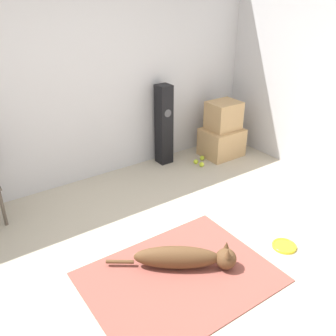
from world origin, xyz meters
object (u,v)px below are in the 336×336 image
Objects in this scene: frisbee at (284,246)px; floor_speaker at (164,125)px; dog at (186,258)px; tennis_ball_by_boxes at (202,158)px; cardboard_box_upper at (224,116)px; cardboard_box_lower at (222,142)px; tennis_ball_loose_on_carpet at (202,164)px; tennis_ball_near_speaker at (196,162)px.

frisbee is 2.26m from floor_speaker.
dog is 2.23m from tennis_ball_by_boxes.
cardboard_box_lower is at bearing -140.81° from cardboard_box_upper.
frisbee is 3.49× the size of tennis_ball_by_boxes.
floor_speaker is at bearing 127.87° from tennis_ball_loose_on_carpet.
tennis_ball_near_speaker is at bearing -175.18° from cardboard_box_upper.
cardboard_box_upper is (0.02, 0.01, 0.39)m from cardboard_box_lower.
dog is at bearing -139.18° from cardboard_box_lower.
tennis_ball_by_boxes is (1.52, 1.62, -0.08)m from dog.
tennis_ball_by_boxes is 1.00× the size of tennis_ball_loose_on_carpet.
floor_speaker is 0.74m from tennis_ball_by_boxes.
cardboard_box_upper is at bearing 64.32° from frisbee.
dog reaches higher than tennis_ball_near_speaker.
cardboard_box_lower is at bearing -2.62° from tennis_ball_by_boxes.
cardboard_box_upper is 0.87m from floor_speaker.
floor_speaker is at bearing 161.92° from cardboard_box_upper.
cardboard_box_lower is at bearing 16.72° from tennis_ball_loose_on_carpet.
cardboard_box_upper is at bearing -0.33° from tennis_ball_by_boxes.
floor_speaker is (0.11, 2.20, 0.53)m from frisbee.
tennis_ball_by_boxes and tennis_ball_near_speaker have the same top height.
tennis_ball_by_boxes and tennis_ball_loose_on_carpet have the same top height.
floor_speaker reaches higher than cardboard_box_upper.
frisbee is 0.21× the size of floor_speaker.
tennis_ball_near_speaker is 1.00× the size of tennis_ball_loose_on_carpet.
frisbee is (0.95, -0.31, -0.10)m from dog.
dog reaches higher than frisbee.
floor_speaker is at bearing 87.25° from frisbee.
cardboard_box_lower is 1.27× the size of cardboard_box_upper.
cardboard_box_upper is 6.47× the size of tennis_ball_near_speaker.
dog is at bearing 161.87° from frisbee.
floor_speaker reaches higher than dog.
floor_speaker reaches higher than tennis_ball_loose_on_carpet.
tennis_ball_near_speaker is at bearing 95.16° from tennis_ball_loose_on_carpet.
cardboard_box_upper is (0.93, 1.93, 0.58)m from frisbee.
tennis_ball_loose_on_carpet is (-0.48, -0.14, -0.16)m from cardboard_box_lower.
cardboard_box_upper is 6.47× the size of tennis_ball_by_boxes.
tennis_ball_by_boxes is at bearing 46.82° from dog.
cardboard_box_upper is 0.66m from tennis_ball_by_boxes.
dog is 1.00m from frisbee.
floor_speaker reaches higher than tennis_ball_by_boxes.
frisbee is 2.02m from tennis_ball_by_boxes.
tennis_ball_by_boxes is at bearing 16.68° from tennis_ball_near_speaker.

